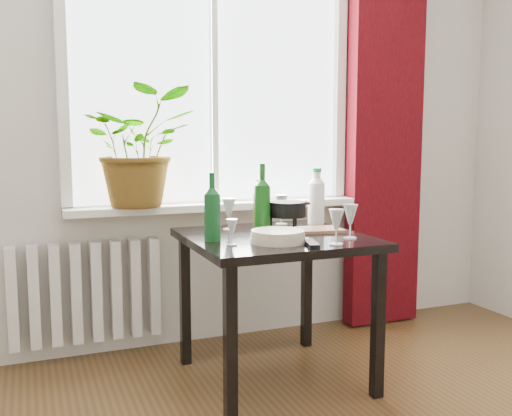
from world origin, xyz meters
name	(u,v)px	position (x,y,z in m)	size (l,w,h in m)	color
window	(213,71)	(0.00, 2.22, 1.60)	(1.72, 0.08, 1.62)	white
windowsill	(218,206)	(0.00, 2.15, 0.82)	(1.72, 0.20, 0.04)	white
curtain	(385,126)	(1.12, 2.12, 1.30)	(0.50, 0.12, 2.56)	#360409
radiator	(86,292)	(-0.75, 2.18, 0.38)	(0.80, 0.10, 0.55)	silver
table	(275,254)	(0.10, 1.55, 0.65)	(0.85, 0.85, 0.74)	black
potted_plant	(140,147)	(-0.45, 2.11, 1.17)	(0.58, 0.50, 0.64)	#34661B
wine_bottle_left	(212,206)	(-0.23, 1.52, 0.90)	(0.08, 0.08, 0.32)	#0C4219
wine_bottle_right	(262,197)	(0.08, 1.66, 0.92)	(0.08, 0.08, 0.36)	#0E480F
bottle_amber	(259,203)	(0.11, 1.79, 0.87)	(0.06, 0.06, 0.27)	#6B290B
cleaning_bottle	(316,195)	(0.47, 1.81, 0.90)	(0.09, 0.09, 0.32)	white
wineglass_front_right	(336,227)	(0.25, 1.21, 0.82)	(0.07, 0.07, 0.16)	silver
wineglass_far_right	(350,221)	(0.39, 1.33, 0.82)	(0.07, 0.07, 0.17)	silver
wineglass_back_center	(281,209)	(0.27, 1.86, 0.83)	(0.07, 0.07, 0.17)	silver
wineglass_back_left	(229,214)	(-0.06, 1.79, 0.82)	(0.07, 0.07, 0.17)	white
wineglass_front_left	(232,232)	(-0.19, 1.37, 0.80)	(0.05, 0.05, 0.12)	silver
plate_stack	(278,236)	(0.03, 1.37, 0.77)	(0.26, 0.26, 0.06)	beige
fondue_pot	(287,216)	(0.22, 1.67, 0.82)	(0.22, 0.19, 0.15)	black
tv_remote	(312,244)	(0.14, 1.24, 0.75)	(0.04, 0.15, 0.02)	black
cutting_board	(314,230)	(0.34, 1.58, 0.75)	(0.28, 0.18, 0.01)	brown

